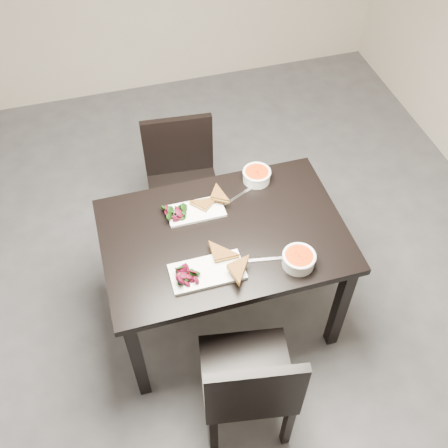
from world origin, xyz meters
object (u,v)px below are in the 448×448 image
table (224,246)px  plate_near (207,272)px  soup_bowl_near (299,259)px  chair_far (182,178)px  plate_far (196,211)px  chair_near (250,385)px  soup_bowl_far (257,175)px

table → plate_near: (-0.14, -0.21, 0.11)m
soup_bowl_near → chair_far: bearing=109.7°
soup_bowl_near → plate_far: size_ratio=0.55×
chair_near → plate_near: chair_near is taller
table → chair_far: (-0.07, 0.70, -0.17)m
soup_bowl_near → soup_bowl_far: size_ratio=1.04×
chair_far → plate_far: size_ratio=2.95×
chair_far → plate_near: size_ratio=2.48×
plate_near → plate_far: size_ratio=1.19×
plate_far → soup_bowl_near: bearing=-49.5°
chair_far → soup_bowl_near: (0.35, -0.97, 0.31)m
chair_near → soup_bowl_far: chair_near is taller
table → soup_bowl_near: bearing=-44.2°
chair_far → soup_bowl_far: 0.60m
plate_near → soup_bowl_far: (0.41, 0.52, 0.03)m
plate_near → soup_bowl_near: size_ratio=2.17×
chair_far → soup_bowl_near: size_ratio=5.38×
chair_near → soup_bowl_near: bearing=57.6°
chair_near → plate_far: size_ratio=2.95×
table → plate_near: size_ratio=3.50×
chair_near → soup_bowl_near: 0.61m
plate_near → plate_far: bearing=84.0°
chair_near → chair_far: size_ratio=1.00×
soup_bowl_far → chair_far: bearing=130.6°
chair_far → plate_near: bearing=-89.6°
chair_near → plate_near: (-0.07, 0.46, 0.27)m
table → plate_near: bearing=-124.0°
soup_bowl_near → chair_near: bearing=-131.9°
plate_near → soup_bowl_far: size_ratio=2.25×
plate_near → soup_bowl_near: 0.43m
table → soup_bowl_far: (0.27, 0.31, 0.14)m
plate_near → soup_bowl_near: bearing=-9.0°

